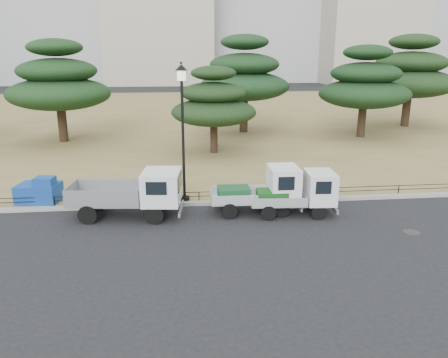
{
  "coord_description": "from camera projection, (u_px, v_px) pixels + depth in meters",
  "views": [
    {
      "loc": [
        -1.85,
        -15.04,
        6.21
      ],
      "look_at": [
        0.0,
        2.0,
        1.3
      ],
      "focal_mm": 35.0,
      "sensor_mm": 36.0,
      "label": 1
    }
  ],
  "objects": [
    {
      "name": "ground",
      "position": [
        230.0,
        227.0,
        16.27
      ],
      "size": [
        220.0,
        220.0,
        0.0
      ],
      "primitive_type": "plane",
      "color": "black"
    },
    {
      "name": "pine_center_right",
      "position": [
        244.0,
        76.0,
        34.25
      ],
      "size": [
        7.13,
        7.13,
        7.57
      ],
      "color": "black",
      "rests_on": "lawn"
    },
    {
      "name": "street_lamp",
      "position": [
        182.0,
        111.0,
        17.78
      ],
      "size": [
        0.51,
        0.51,
        5.68
      ],
      "color": "black",
      "rests_on": "lawn"
    },
    {
      "name": "lawn",
      "position": [
        194.0,
        115.0,
        45.5
      ],
      "size": [
        120.0,
        56.0,
        0.15
      ],
      "primitive_type": "cube",
      "color": "olive",
      "rests_on": "ground"
    },
    {
      "name": "pipe_fence",
      "position": [
        222.0,
        193.0,
        18.78
      ],
      "size": [
        38.0,
        0.04,
        0.4
      ],
      "color": "black",
      "rests_on": "lawn"
    },
    {
      "name": "pine_west_near",
      "position": [
        58.0,
        83.0,
        30.36
      ],
      "size": [
        7.12,
        7.12,
        7.12
      ],
      "color": "black",
      "rests_on": "lawn"
    },
    {
      "name": "tarp_pile",
      "position": [
        40.0,
        192.0,
        18.5
      ],
      "size": [
        1.82,
        1.44,
        1.11
      ],
      "rotation": [
        0.0,
        0.0,
        -0.14
      ],
      "color": "#134198",
      "rests_on": "lawn"
    },
    {
      "name": "pine_center_left",
      "position": [
        214.0,
        103.0,
        27.06
      ],
      "size": [
        5.32,
        5.32,
        5.41
      ],
      "color": "black",
      "rests_on": "lawn"
    },
    {
      "name": "manhole",
      "position": [
        412.0,
        232.0,
        15.8
      ],
      "size": [
        0.6,
        0.6,
        0.01
      ],
      "primitive_type": "cylinder",
      "color": "#2D2D30",
      "rests_on": "ground"
    },
    {
      "name": "pine_east_far",
      "position": [
        410.0,
        74.0,
        36.97
      ],
      "size": [
        7.67,
        7.67,
        7.71
      ],
      "color": "black",
      "rests_on": "lawn"
    },
    {
      "name": "curb",
      "position": [
        222.0,
        202.0,
        18.73
      ],
      "size": [
        120.0,
        0.25,
        0.16
      ],
      "primitive_type": "cube",
      "color": "gray",
      "rests_on": "ground"
    },
    {
      "name": "truck_large",
      "position": [
        133.0,
        192.0,
        17.04
      ],
      "size": [
        4.44,
        2.13,
        1.87
      ],
      "rotation": [
        0.0,
        0.0,
        -0.11
      ],
      "color": "black",
      "rests_on": "ground"
    },
    {
      "name": "truck_kei_rear",
      "position": [
        299.0,
        193.0,
        17.38
      ],
      "size": [
        3.4,
        1.62,
        1.74
      ],
      "rotation": [
        0.0,
        0.0,
        -0.06
      ],
      "color": "black",
      "rests_on": "ground"
    },
    {
      "name": "truck_kei_front",
      "position": [
        262.0,
        190.0,
        17.62
      ],
      "size": [
        3.56,
        1.61,
        1.87
      ],
      "rotation": [
        0.0,
        0.0,
        -0.02
      ],
      "color": "black",
      "rests_on": "ground"
    },
    {
      "name": "pine_east_near",
      "position": [
        365.0,
        85.0,
        32.2
      ],
      "size": [
        6.68,
        6.68,
        6.75
      ],
      "color": "black",
      "rests_on": "lawn"
    }
  ]
}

